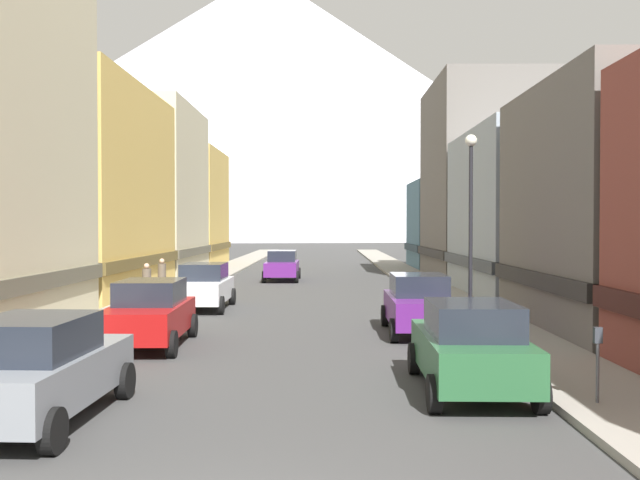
# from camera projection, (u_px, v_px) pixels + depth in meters

# --- Properties ---
(sidewalk_left) EXTENTS (2.50, 100.00, 0.15)m
(sidewalk_left) POSITION_uv_depth(u_px,v_px,m) (203.00, 280.00, 42.00)
(sidewalk_left) COLOR gray
(sidewalk_left) RESTS_ON ground
(sidewalk_right) EXTENTS (2.50, 100.00, 0.15)m
(sidewalk_right) POSITION_uv_depth(u_px,v_px,m) (416.00, 280.00, 41.90)
(sidewalk_right) COLOR gray
(sidewalk_right) RESTS_ON ground
(storefront_left_2) EXTENTS (7.97, 13.14, 9.82)m
(storefront_left_2) POSITION_uv_depth(u_px,v_px,m) (64.00, 194.00, 33.59)
(storefront_left_2) COLOR #D8B259
(storefront_left_2) RESTS_ON ground
(storefront_left_3) EXTENTS (8.83, 11.21, 10.90)m
(storefront_left_3) POSITION_uv_depth(u_px,v_px,m) (129.00, 194.00, 46.18)
(storefront_left_3) COLOR beige
(storefront_left_3) RESTS_ON ground
(storefront_left_4) EXTENTS (6.34, 10.47, 9.27)m
(storefront_left_4) POSITION_uv_depth(u_px,v_px,m) (183.00, 210.00, 57.50)
(storefront_left_4) COLOR #D8B259
(storefront_left_4) RESTS_ON ground
(storefront_right_2) EXTENTS (8.74, 10.90, 7.61)m
(storefront_right_2) POSITION_uv_depth(u_px,v_px,m) (560.00, 217.00, 32.84)
(storefront_right_2) COLOR #99A5B2
(storefront_right_2) RESTS_ON ground
(storefront_right_3) EXTENTS (10.18, 10.74, 11.98)m
(storefront_right_3) POSITION_uv_depth(u_px,v_px,m) (512.00, 184.00, 43.96)
(storefront_right_3) COLOR #66605B
(storefront_right_3) RESTS_ON ground
(storefront_right_4) EXTENTS (6.33, 8.04, 6.55)m
(storefront_right_4) POSITION_uv_depth(u_px,v_px,m) (452.00, 227.00, 53.79)
(storefront_right_4) COLOR slate
(storefront_right_4) RESTS_ON ground
(car_left_0) EXTENTS (2.19, 4.46, 1.78)m
(car_left_0) POSITION_uv_depth(u_px,v_px,m) (37.00, 369.00, 11.80)
(car_left_0) COLOR slate
(car_left_0) RESTS_ON ground
(car_left_1) EXTENTS (2.18, 4.45, 1.78)m
(car_left_1) POSITION_uv_depth(u_px,v_px,m) (149.00, 313.00, 19.30)
(car_left_1) COLOR #9E1111
(car_left_1) RESTS_ON ground
(car_left_2) EXTENTS (2.06, 4.40, 1.78)m
(car_left_2) POSITION_uv_depth(u_px,v_px,m) (203.00, 286.00, 27.88)
(car_left_2) COLOR silver
(car_left_2) RESTS_ON ground
(car_right_0) EXTENTS (2.13, 4.43, 1.78)m
(car_right_0) POSITION_uv_depth(u_px,v_px,m) (470.00, 346.00, 13.99)
(car_right_0) COLOR #265933
(car_right_0) RESTS_ON ground
(car_right_1) EXTENTS (2.08, 4.41, 1.78)m
(car_right_1) POSITION_uv_depth(u_px,v_px,m) (419.00, 304.00, 21.60)
(car_right_1) COLOR #591E72
(car_right_1) RESTS_ON ground
(car_driving_0) EXTENTS (2.06, 4.40, 1.78)m
(car_driving_0) POSITION_uv_depth(u_px,v_px,m) (282.00, 265.00, 42.21)
(car_driving_0) COLOR #591E72
(car_driving_0) RESTS_ON ground
(parking_meter_near) EXTENTS (0.14, 0.10, 1.33)m
(parking_meter_near) POSITION_uv_depth(u_px,v_px,m) (598.00, 354.00, 12.57)
(parking_meter_near) COLOR #595960
(parking_meter_near) RESTS_ON sidewalk_right
(pedestrian_0) EXTENTS (0.36, 0.36, 1.66)m
(pedestrian_0) POSITION_uv_depth(u_px,v_px,m) (162.00, 279.00, 31.50)
(pedestrian_0) COLOR brown
(pedestrian_0) RESTS_ON sidewalk_left
(pedestrian_1) EXTENTS (0.36, 0.36, 1.59)m
(pedestrian_1) POSITION_uv_depth(u_px,v_px,m) (147.00, 285.00, 28.81)
(pedestrian_1) COLOR brown
(pedestrian_1) RESTS_ON sidewalk_left
(streetlamp_right) EXTENTS (0.36, 0.36, 5.86)m
(streetlamp_right) POSITION_uv_depth(u_px,v_px,m) (471.00, 202.00, 21.59)
(streetlamp_right) COLOR black
(streetlamp_right) RESTS_ON sidewalk_right
(mountain_backdrop) EXTENTS (272.54, 272.54, 97.59)m
(mountain_backdrop) POSITION_uv_depth(u_px,v_px,m) (264.00, 103.00, 266.06)
(mountain_backdrop) COLOR silver
(mountain_backdrop) RESTS_ON ground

